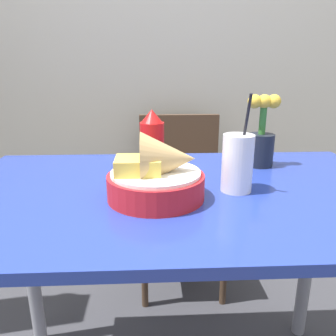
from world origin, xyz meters
The scene contains 7 objects.
wall_window centered at (0.00, 1.01, 1.30)m, with size 7.00×0.06×2.60m.
dining_table centered at (0.00, 0.00, 0.64)m, with size 1.17×0.70×0.76m.
chair_far_window centered at (0.07, 0.75, 0.50)m, with size 0.40×0.40×0.83m.
food_basket centered at (-0.05, -0.06, 0.82)m, with size 0.23×0.23×0.16m.
ketchup_bottle centered at (-0.07, 0.14, 0.85)m, with size 0.07×0.07×0.18m.
drink_cup centered at (0.14, -0.02, 0.83)m, with size 0.08×0.08×0.24m.
flower_vase centered at (0.27, 0.19, 0.85)m, with size 0.10×0.08×0.22m.
Camera 1 is at (-0.07, -0.79, 1.06)m, focal length 35.00 mm.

